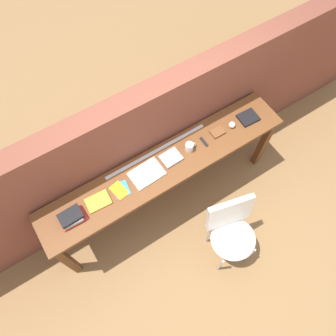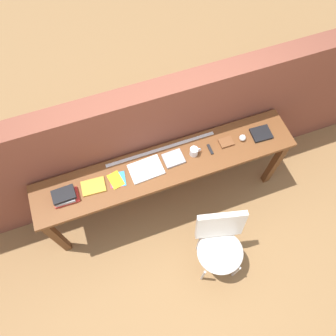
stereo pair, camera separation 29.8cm
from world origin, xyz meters
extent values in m
plane|color=olive|center=(0.00, 0.00, 0.00)|extent=(40.00, 40.00, 0.00)
cube|color=brown|center=(0.00, 0.64, 0.77)|extent=(6.00, 0.20, 1.55)
cube|color=brown|center=(0.00, 0.30, 0.86)|extent=(2.50, 0.44, 0.04)
cube|color=#5B341A|center=(-1.19, 0.14, 0.42)|extent=(0.07, 0.07, 0.84)
cube|color=#5B341A|center=(1.19, 0.14, 0.42)|extent=(0.07, 0.07, 0.84)
cube|color=#5B341A|center=(-1.19, 0.46, 0.42)|extent=(0.07, 0.07, 0.84)
cube|color=#5B341A|center=(1.19, 0.46, 0.42)|extent=(0.07, 0.07, 0.84)
ellipsoid|color=silver|center=(0.24, -0.54, 0.45)|extent=(0.53, 0.51, 0.08)
cube|color=silver|center=(0.28, -0.35, 0.69)|extent=(0.45, 0.21, 0.40)
cylinder|color=#B2B2B7|center=(0.04, -0.65, 0.21)|extent=(0.02, 0.02, 0.41)
cylinder|color=#B2B2B7|center=(0.36, -0.73, 0.21)|extent=(0.02, 0.02, 0.41)
cylinder|color=#B2B2B7|center=(0.12, -0.35, 0.21)|extent=(0.02, 0.02, 0.41)
cylinder|color=#B2B2B7|center=(0.44, -0.42, 0.21)|extent=(0.02, 0.02, 0.41)
cube|color=red|center=(-0.93, 0.28, 0.89)|extent=(0.22, 0.15, 0.02)
cube|color=#9E9EA3|center=(-0.95, 0.28, 0.92)|extent=(0.18, 0.14, 0.03)
cube|color=black|center=(-0.94, 0.29, 0.95)|extent=(0.20, 0.14, 0.03)
cube|color=gold|center=(-0.69, 0.31, 0.89)|extent=(0.22, 0.16, 0.02)
cube|color=#E5334C|center=(-0.47, 0.30, 0.88)|extent=(0.14, 0.16, 0.00)
cube|color=#3399D8|center=(-0.46, 0.30, 0.88)|extent=(0.14, 0.16, 0.00)
cube|color=yellow|center=(-0.48, 0.30, 0.89)|extent=(0.14, 0.18, 0.00)
cube|color=white|center=(-0.19, 0.31, 0.89)|extent=(0.31, 0.22, 0.02)
cube|color=#9E9EA3|center=(0.08, 0.33, 0.89)|extent=(0.19, 0.16, 0.03)
cylinder|color=white|center=(0.28, 0.32, 0.93)|extent=(0.08, 0.08, 0.09)
torus|color=white|center=(0.32, 0.32, 0.93)|extent=(0.06, 0.01, 0.06)
cube|color=black|center=(0.44, 0.31, 0.89)|extent=(0.02, 0.11, 0.02)
cube|color=brown|center=(0.62, 0.32, 0.89)|extent=(0.13, 0.10, 0.02)
sphere|color=silver|center=(0.77, 0.31, 0.91)|extent=(0.06, 0.06, 0.06)
cube|color=black|center=(0.97, 0.30, 0.89)|extent=(0.20, 0.17, 0.03)
cube|color=silver|center=(0.01, 0.47, 0.88)|extent=(1.08, 0.03, 0.00)
camera|label=1|loc=(-0.72, -0.88, 3.56)|focal=35.00mm
camera|label=2|loc=(-0.45, -1.01, 3.56)|focal=35.00mm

